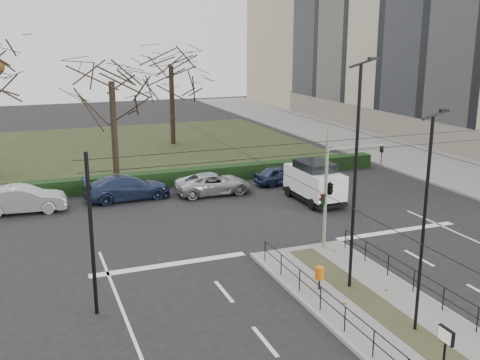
# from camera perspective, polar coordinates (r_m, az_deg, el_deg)

# --- Properties ---
(ground) EXTENTS (140.00, 140.00, 0.00)m
(ground) POSITION_cam_1_polar(r_m,az_deg,el_deg) (22.83, 11.51, -11.20)
(ground) COLOR black
(ground) RESTS_ON ground
(median_island) EXTENTS (4.40, 15.00, 0.14)m
(median_island) POSITION_cam_1_polar(r_m,az_deg,el_deg) (20.99, 15.30, -13.64)
(median_island) COLOR slate
(median_island) RESTS_ON ground
(sidewalk_east) EXTENTS (8.00, 90.00, 0.14)m
(sidewalk_east) POSITION_cam_1_polar(r_m,az_deg,el_deg) (49.95, 15.35, 2.74)
(sidewalk_east) COLOR slate
(sidewalk_east) RESTS_ON ground
(park) EXTENTS (38.00, 26.00, 0.10)m
(park) POSITION_cam_1_polar(r_m,az_deg,el_deg) (50.38, -14.72, 2.86)
(park) COLOR black
(park) RESTS_ON ground
(hedge) EXTENTS (38.00, 1.00, 1.00)m
(hedge) POSITION_cam_1_polar(r_m,az_deg,el_deg) (37.32, -12.22, -0.26)
(hedge) COLOR black
(hedge) RESTS_ON ground
(apartment_block) EXTENTS (13.09, 52.10, 21.64)m
(apartment_block) POSITION_cam_1_polar(r_m,az_deg,el_deg) (56.98, 23.19, 13.97)
(apartment_block) COLOR tan
(apartment_block) RESTS_ON ground
(median_railing) EXTENTS (4.14, 13.24, 0.92)m
(median_railing) POSITION_cam_1_polar(r_m,az_deg,el_deg) (20.51, 15.63, -11.52)
(median_railing) COLOR black
(median_railing) RESTS_ON median_island
(catenary) EXTENTS (20.00, 34.00, 6.00)m
(catenary) POSITION_cam_1_polar(r_m,az_deg,el_deg) (22.89, 9.76, -1.87)
(catenary) COLOR black
(catenary) RESTS_ON ground
(traffic_light) EXTENTS (3.43, 1.95, 5.05)m
(traffic_light) POSITION_cam_1_polar(r_m,az_deg,el_deg) (26.10, 9.27, -0.60)
(traffic_light) COLOR gray
(traffic_light) RESTS_ON median_island
(litter_bin) EXTENTS (0.36, 0.36, 0.92)m
(litter_bin) POSITION_cam_1_polar(r_m,az_deg,el_deg) (22.33, 8.09, -9.40)
(litter_bin) COLOR black
(litter_bin) RESTS_ON median_island
(info_panel) EXTENTS (0.12, 0.55, 2.11)m
(info_panel) POSITION_cam_1_polar(r_m,az_deg,el_deg) (16.54, 20.12, -15.34)
(info_panel) COLOR black
(info_panel) RESTS_ON median_island
(streetlamp_median_near) EXTENTS (0.62, 0.13, 7.44)m
(streetlamp_median_near) POSITION_cam_1_polar(r_m,az_deg,el_deg) (19.03, 18.22, -4.20)
(streetlamp_median_near) COLOR black
(streetlamp_median_near) RESTS_ON median_island
(streetlamp_median_far) EXTENTS (0.74, 0.15, 8.89)m
(streetlamp_median_far) POSITION_cam_1_polar(r_m,az_deg,el_deg) (21.54, 11.67, 0.42)
(streetlamp_median_far) COLOR black
(streetlamp_median_far) RESTS_ON median_island
(parked_car_second) EXTENTS (4.84, 2.07, 1.55)m
(parked_car_second) POSITION_cam_1_polar(r_m,az_deg,el_deg) (34.08, -21.15, -1.85)
(parked_car_second) COLOR #A5A7AD
(parked_car_second) RESTS_ON ground
(parked_car_third) EXTENTS (5.31, 2.36, 1.51)m
(parked_car_third) POSITION_cam_1_polar(r_m,az_deg,el_deg) (35.06, -11.38, -0.73)
(parked_car_third) COLOR #202C4B
(parked_car_third) RESTS_ON ground
(parked_car_fourth) EXTENTS (4.87, 2.30, 1.34)m
(parked_car_fourth) POSITION_cam_1_polar(r_m,az_deg,el_deg) (35.62, -2.70, -0.36)
(parked_car_fourth) COLOR #A5A7AD
(parked_car_fourth) RESTS_ON ground
(white_van) EXTENTS (2.15, 4.64, 2.46)m
(white_van) POSITION_cam_1_polar(r_m,az_deg,el_deg) (34.12, 7.56, -0.08)
(white_van) COLOR silver
(white_van) RESTS_ON ground
(bare_tree_center) EXTENTS (6.92, 6.92, 9.40)m
(bare_tree_center) POSITION_cam_1_polar(r_m,az_deg,el_deg) (51.46, -7.02, 10.89)
(bare_tree_center) COLOR black
(bare_tree_center) RESTS_ON park
(bare_tree_near) EXTENTS (6.62, 6.62, 8.76)m
(bare_tree_near) POSITION_cam_1_polar(r_m,az_deg,el_deg) (40.54, -12.90, 9.06)
(bare_tree_near) COLOR black
(bare_tree_near) RESTS_ON park
(parked_car_fifth) EXTENTS (3.76, 1.59, 1.27)m
(parked_car_fifth) POSITION_cam_1_polar(r_m,az_deg,el_deg) (37.99, 4.23, 0.51)
(parked_car_fifth) COLOR #202C4B
(parked_car_fifth) RESTS_ON ground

